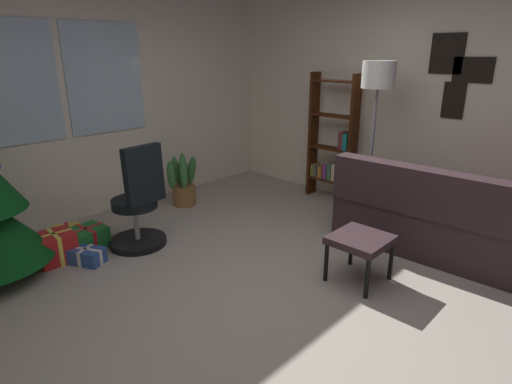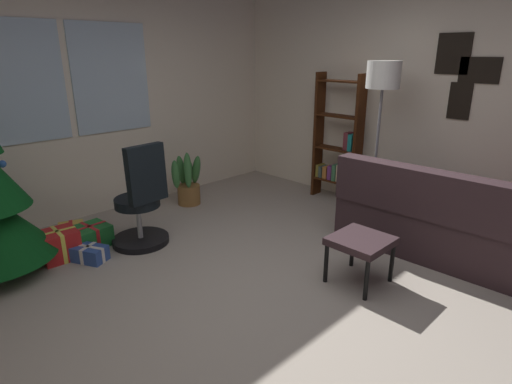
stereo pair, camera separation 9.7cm
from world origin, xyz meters
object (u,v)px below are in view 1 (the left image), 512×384
at_px(couch, 459,220).
at_px(bookshelf, 333,146).
at_px(office_chair, 139,209).
at_px(floor_lamp, 378,87).
at_px(gift_box_green, 87,238).
at_px(footstool, 360,242).
at_px(gift_box_blue, 86,256).
at_px(gift_box_red, 55,247).
at_px(potted_plant, 183,184).
at_px(gift_box_gold, 68,238).

relative_size(couch, bookshelf, 1.19).
height_order(office_chair, floor_lamp, floor_lamp).
xyz_separation_m(gift_box_green, office_chair, (0.39, -0.35, 0.29)).
relative_size(footstool, office_chair, 0.44).
xyz_separation_m(couch, gift_box_blue, (-2.65, 2.34, -0.23)).
bearing_deg(gift_box_red, bookshelf, -14.61).
bearing_deg(gift_box_blue, footstool, -53.49).
distance_m(gift_box_green, potted_plant, 1.46).
bearing_deg(couch, gift_box_red, 137.60).
xyz_separation_m(gift_box_green, potted_plant, (1.42, 0.31, 0.17)).
distance_m(gift_box_blue, floor_lamp, 3.37).
bearing_deg(office_chair, bookshelf, -12.32).
bearing_deg(footstool, gift_box_gold, 120.57).
height_order(gift_box_gold, potted_plant, potted_plant).
relative_size(footstool, potted_plant, 0.67).
bearing_deg(floor_lamp, gift_box_gold, 147.55).
bearing_deg(gift_box_blue, gift_box_red, 126.65).
relative_size(gift_box_green, bookshelf, 0.23).
xyz_separation_m(footstool, office_chair, (-0.91, 1.90, 0.05)).
relative_size(gift_box_blue, potted_plant, 0.55).
xyz_separation_m(gift_box_gold, potted_plant, (1.53, 0.16, 0.17)).
height_order(gift_box_blue, potted_plant, potted_plant).
relative_size(bookshelf, potted_plant, 2.35).
relative_size(footstool, gift_box_blue, 1.21).
bearing_deg(gift_box_red, gift_box_blue, -53.35).
xyz_separation_m(office_chair, bookshelf, (2.50, -0.55, 0.30)).
bearing_deg(couch, potted_plant, 110.21).
height_order(couch, gift_box_green, couch).
bearing_deg(gift_box_green, gift_box_red, -169.98).
xyz_separation_m(footstool, gift_box_gold, (-1.42, 2.41, -0.25)).
bearing_deg(potted_plant, bookshelf, -39.22).
bearing_deg(office_chair, gift_box_blue, 173.58).
distance_m(couch, gift_box_green, 3.63).
height_order(gift_box_green, gift_box_blue, gift_box_green).
bearing_deg(office_chair, floor_lamp, -29.02).
height_order(office_chair, bookshelf, bookshelf).
distance_m(footstool, gift_box_red, 2.73).
height_order(office_chair, potted_plant, office_chair).
bearing_deg(gift_box_red, floor_lamp, -27.44).
height_order(gift_box_red, office_chair, office_chair).
bearing_deg(couch, office_chair, 132.69).
bearing_deg(office_chair, gift_box_red, 157.77).
height_order(bookshelf, floor_lamp, floor_lamp).
height_order(footstool, gift_box_gold, footstool).
height_order(gift_box_red, gift_box_blue, gift_box_red).
height_order(gift_box_green, potted_plant, potted_plant).
bearing_deg(gift_box_blue, potted_plant, 21.04).
distance_m(gift_box_red, gift_box_gold, 0.30).
distance_m(gift_box_gold, potted_plant, 1.55).
bearing_deg(gift_box_red, footstool, -53.48).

